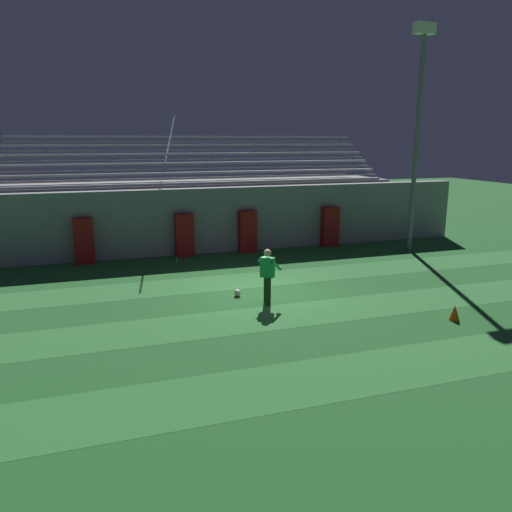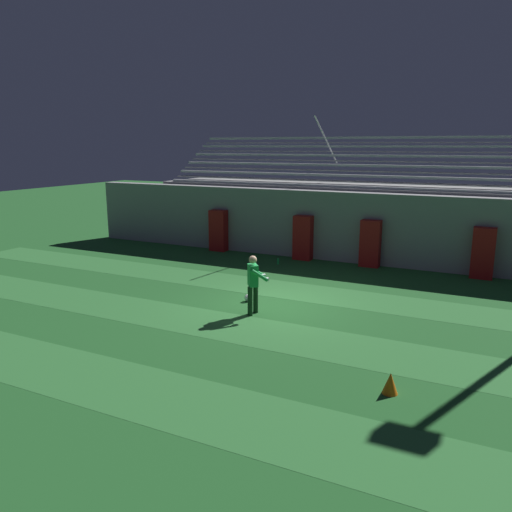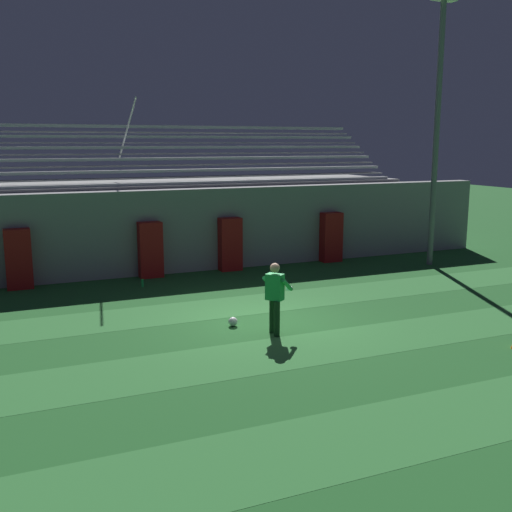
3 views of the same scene
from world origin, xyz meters
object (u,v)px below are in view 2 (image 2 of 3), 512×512
Objects in this scene: padding_pillar_gate_right at (370,244)px; padding_pillar_far_right at (483,253)px; padding_pillar_far_left at (218,231)px; padding_pillar_gate_left at (303,238)px; water_bottle at (278,261)px; soccer_ball at (248,298)px; traffic_cone at (390,383)px; goalkeeper at (253,281)px.

padding_pillar_gate_right and padding_pillar_far_right have the same top height.
padding_pillar_gate_left is at bearing 0.00° from padding_pillar_far_left.
padding_pillar_far_right is at bearing 9.58° from water_bottle.
padding_pillar_far_left is at bearing 160.24° from water_bottle.
padding_pillar_far_left is 1.00× the size of padding_pillar_far_right.
traffic_cone is at bearing -37.86° from soccer_ball.
padding_pillar_gate_right is 6.48m from soccer_ball.
traffic_cone is at bearing -96.72° from padding_pillar_far_right.
padding_pillar_gate_left reaches higher than soccer_ball.
padding_pillar_far_left is at bearing 180.00° from padding_pillar_far_right.
goalkeeper is at bearing -53.29° from padding_pillar_far_left.
padding_pillar_gate_right reaches higher than goalkeeper.
padding_pillar_far_right is 10.03m from traffic_cone.
goalkeeper reaches higher than traffic_cone.
traffic_cone is (4.36, -2.95, -0.74)m from goalkeeper.
traffic_cone is at bearing -34.06° from goalkeeper.
padding_pillar_far_left reaches higher than soccer_ball.
padding_pillar_far_right reaches higher than goalkeeper.
padding_pillar_gate_right is at bearing 180.00° from padding_pillar_far_right.
goalkeeper is (-1.55, -6.99, 0.05)m from padding_pillar_gate_right.
padding_pillar_gate_right is 6.76m from padding_pillar_far_left.
padding_pillar_gate_right reaches higher than soccer_ball.
padding_pillar_gate_left and padding_pillar_far_right have the same top height.
padding_pillar_gate_right is 1.09× the size of goalkeeper.
traffic_cone is 1.75× the size of water_bottle.
goalkeeper is 6.08m from water_bottle.
water_bottle is at bearing 125.19° from traffic_cone.
padding_pillar_gate_right is 4.32× the size of traffic_cone.
padding_pillar_gate_left is at bearing 119.28° from traffic_cone.
traffic_cone reaches higher than soccer_ball.
padding_pillar_gate_right and padding_pillar_far_left have the same top height.
water_bottle is (3.43, -1.23, -0.79)m from padding_pillar_far_left.
padding_pillar_gate_left is 2.77m from padding_pillar_gate_right.
padding_pillar_far_right is at bearing 0.00° from padding_pillar_far_left.
padding_pillar_gate_left is at bearing 180.00° from padding_pillar_gate_right.
goalkeeper reaches higher than soccer_ball.
goalkeeper is at bearing -80.15° from padding_pillar_gate_left.
padding_pillar_far_left is 8.72m from goalkeeper.
water_bottle is (-7.31, -1.23, -0.79)m from padding_pillar_far_right.
padding_pillar_gate_left and padding_pillar_gate_right have the same top height.
padding_pillar_far_left is 7.56× the size of water_bottle.
soccer_ball is at bearing -52.99° from padding_pillar_far_left.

